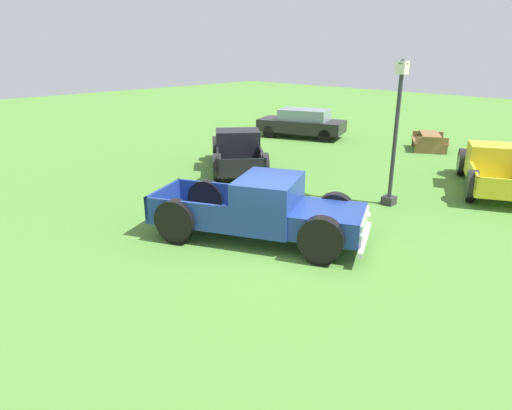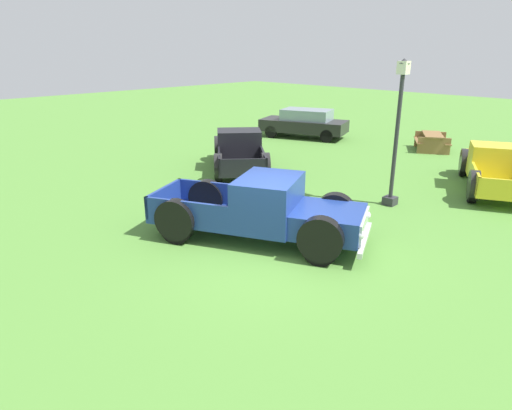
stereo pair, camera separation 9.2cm
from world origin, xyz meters
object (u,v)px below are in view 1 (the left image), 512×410
pickup_truck_behind_right (238,150)px  sedan_distant_a (302,123)px  pickup_truck_foreground (271,211)px  pickup_truck_behind_left (492,167)px  lamp_post_near (396,132)px  picnic_table (430,140)px

pickup_truck_behind_right → sedan_distant_a: (-2.23, 6.86, 0.05)m
pickup_truck_foreground → sedan_distant_a: (-8.02, 11.28, 0.00)m
pickup_truck_behind_right → pickup_truck_behind_left: bearing=27.7°
lamp_post_near → picnic_table: 8.88m
pickup_truck_behind_left → pickup_truck_behind_right: bearing=-152.3°
pickup_truck_foreground → sedan_distant_a: size_ratio=1.17×
pickup_truck_behind_left → pickup_truck_behind_right: size_ratio=1.04×
pickup_truck_behind_left → picnic_table: size_ratio=2.23×
pickup_truck_foreground → lamp_post_near: (0.74, 4.59, 1.47)m
pickup_truck_foreground → picnic_table: bearing=97.8°
pickup_truck_behind_left → sedan_distant_a: size_ratio=1.07×
pickup_truck_foreground → pickup_truck_behind_right: pickup_truck_foreground is taller
pickup_truck_foreground → picnic_table: (-1.77, 12.93, -0.28)m
pickup_truck_behind_right → sedan_distant_a: 7.21m
pickup_truck_behind_left → lamp_post_near: 4.65m
pickup_truck_foreground → pickup_truck_behind_right: 7.29m
pickup_truck_foreground → sedan_distant_a: bearing=125.4°
sedan_distant_a → lamp_post_near: 11.12m
pickup_truck_behind_left → lamp_post_near: lamp_post_near is taller
lamp_post_near → picnic_table: (-2.51, 8.34, -1.75)m
pickup_truck_behind_left → lamp_post_near: size_ratio=1.20×
pickup_truck_behind_left → sedan_distant_a: (-10.34, 2.60, 0.07)m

